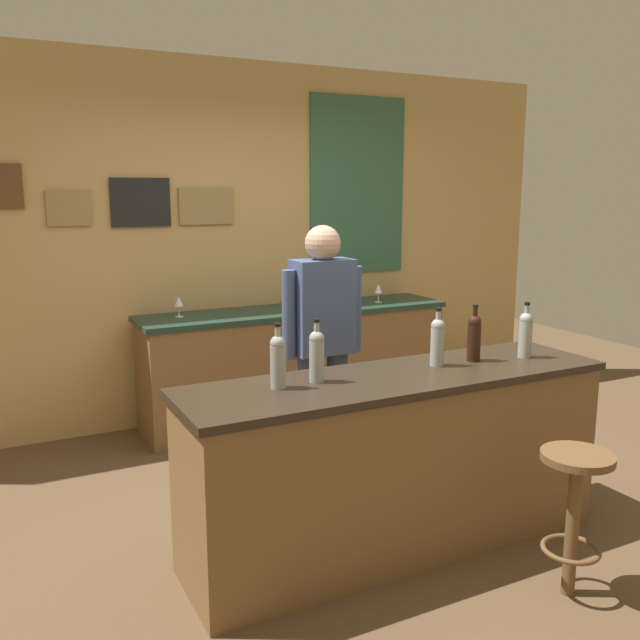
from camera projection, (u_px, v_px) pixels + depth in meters
name	position (u px, v px, depth m)	size (l,w,h in m)	color
ground_plane	(356.00, 513.00, 3.89)	(10.00, 10.00, 0.00)	brown
back_wall	(232.00, 241.00, 5.40)	(6.00, 0.09, 2.80)	tan
bar_counter	(397.00, 462.00, 3.46)	(2.23, 0.60, 0.92)	brown
side_counter	(297.00, 364.00, 5.43)	(2.49, 0.56, 0.90)	brown
bartender	(323.00, 340.00, 4.06)	(0.52, 0.21, 1.62)	#384766
bar_stool	(574.00, 500.00, 3.04)	(0.32, 0.32, 0.68)	brown
wine_bottle_a	(278.00, 360.00, 3.12)	(0.07, 0.07, 0.31)	#999E99
wine_bottle_b	(317.00, 354.00, 3.22)	(0.07, 0.07, 0.31)	#999E99
wine_bottle_c	(437.00, 340.00, 3.51)	(0.07, 0.07, 0.31)	#999E99
wine_bottle_d	(474.00, 336.00, 3.62)	(0.07, 0.07, 0.31)	black
wine_bottle_e	(526.00, 333.00, 3.69)	(0.07, 0.07, 0.31)	#999E99
wine_glass_a	(179.00, 302.00, 4.97)	(0.07, 0.07, 0.16)	silver
wine_glass_b	(312.00, 292.00, 5.44)	(0.07, 0.07, 0.16)	silver
wine_glass_c	(378.00, 289.00, 5.61)	(0.07, 0.07, 0.16)	silver
coffee_mug	(292.00, 301.00, 5.40)	(0.12, 0.08, 0.09)	#336699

